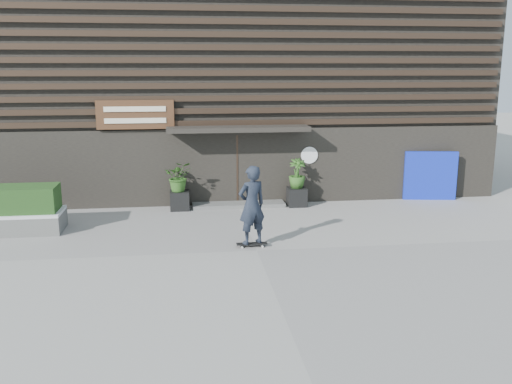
{
  "coord_description": "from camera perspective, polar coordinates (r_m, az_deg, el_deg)",
  "views": [
    {
      "loc": [
        -1.74,
        -13.13,
        4.44
      ],
      "look_at": [
        0.21,
        1.74,
        1.1
      ],
      "focal_mm": 39.31,
      "sensor_mm": 36.0,
      "label": 1
    }
  ],
  "objects": [
    {
      "name": "bamboo_left",
      "position": [
        17.85,
        -7.84,
        1.58
      ],
      "size": [
        0.86,
        0.75,
        0.96
      ],
      "primitive_type": "imported",
      "color": "#2D591E",
      "rests_on": "planter_pot_left"
    },
    {
      "name": "blue_tarp",
      "position": [
        20.01,
        17.31,
        1.59
      ],
      "size": [
        1.77,
        0.4,
        1.67
      ],
      "primitive_type": "cube",
      "rotation": [
        0.0,
        0.0,
        -0.16
      ],
      "color": "#0D1FAD",
      "rests_on": "ground"
    },
    {
      "name": "building",
      "position": [
        23.16,
        -3.21,
        11.42
      ],
      "size": [
        18.0,
        11.0,
        8.0
      ],
      "color": "black",
      "rests_on": "ground"
    },
    {
      "name": "skateboarder",
      "position": [
        13.95,
        -0.43,
        -1.36
      ],
      "size": [
        0.85,
        0.71,
        2.09
      ],
      "color": "black",
      "rests_on": "ground"
    },
    {
      "name": "entrance_step",
      "position": [
        18.35,
        -1.8,
        -1.27
      ],
      "size": [
        3.0,
        0.8,
        0.12
      ],
      "primitive_type": "cube",
      "color": "#535351",
      "rests_on": "ground"
    },
    {
      "name": "bamboo_right",
      "position": [
        18.22,
        4.2,
        1.89
      ],
      "size": [
        0.54,
        0.54,
        0.96
      ],
      "primitive_type": "imported",
      "color": "#2D591E",
      "rests_on": "planter_pot_right"
    },
    {
      "name": "planter_pot_right",
      "position": [
        18.38,
        4.16,
        -0.5
      ],
      "size": [
        0.6,
        0.6,
        0.6
      ],
      "primitive_type": "cube",
      "color": "black",
      "rests_on": "ground"
    },
    {
      "name": "ground",
      "position": [
        13.97,
        0.09,
        -5.98
      ],
      "size": [
        80.0,
        80.0,
        0.0
      ],
      "primitive_type": "plane",
      "color": "gray",
      "rests_on": "ground"
    },
    {
      "name": "planter_pot_left",
      "position": [
        18.01,
        -7.77,
        -0.85
      ],
      "size": [
        0.6,
        0.6,
        0.6
      ],
      "primitive_type": "cube",
      "color": "black",
      "rests_on": "ground"
    }
  ]
}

